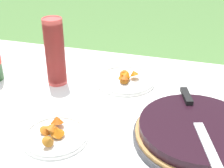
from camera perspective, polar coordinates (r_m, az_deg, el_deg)
The scene contains 7 objects.
garden_table at distance 1.12m, azimuth -7.64°, elevation -6.05°, with size 1.84×0.91×0.68m.
tablecloth at distance 1.09m, azimuth -7.80°, elevation -3.97°, with size 1.85×0.92×0.10m.
berry_tart at distance 0.92m, azimuth 15.17°, elevation -8.60°, with size 0.36×0.36×0.06m.
serving_knife at distance 0.93m, azimuth 14.99°, elevation -5.77°, with size 0.13×0.37×0.01m.
cup_stack at distance 1.16m, azimuth -10.40°, elevation 5.75°, with size 0.07×0.07×0.25m.
snack_plate_near at distance 1.20m, azimuth 2.44°, elevation 0.86°, with size 0.23×0.23×0.06m.
snack_plate_far at distance 0.92m, azimuth -10.36°, elevation -9.03°, with size 0.19×0.19×0.06m.
Camera 1 is at (0.39, -0.83, 1.26)m, focal length 50.00 mm.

